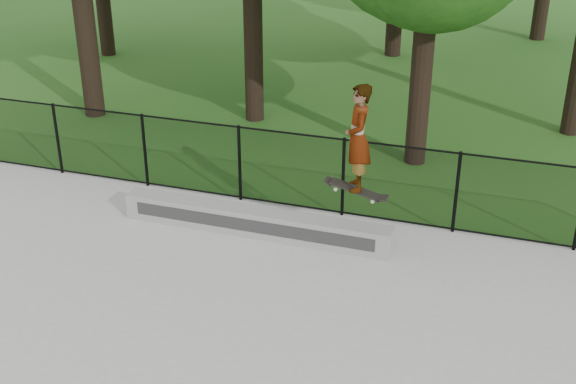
% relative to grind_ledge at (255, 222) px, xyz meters
% --- Properties ---
extents(grind_ledge, '(4.82, 0.40, 0.46)m').
position_rel_grind_ledge_xyz_m(grind_ledge, '(0.00, 0.00, 0.00)').
color(grind_ledge, '#9A9995').
rests_on(grind_ledge, concrete_slab).
extents(skater_airborne, '(0.82, 0.72, 1.87)m').
position_rel_grind_ledge_xyz_m(skater_airborne, '(1.81, -0.21, 1.81)').
color(skater_airborne, black).
rests_on(skater_airborne, ground).
extents(chainlink_fence, '(16.06, 0.06, 1.50)m').
position_rel_grind_ledge_xyz_m(chainlink_fence, '(-0.76, 1.20, 0.52)').
color(chainlink_fence, black).
rests_on(chainlink_fence, concrete_slab).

